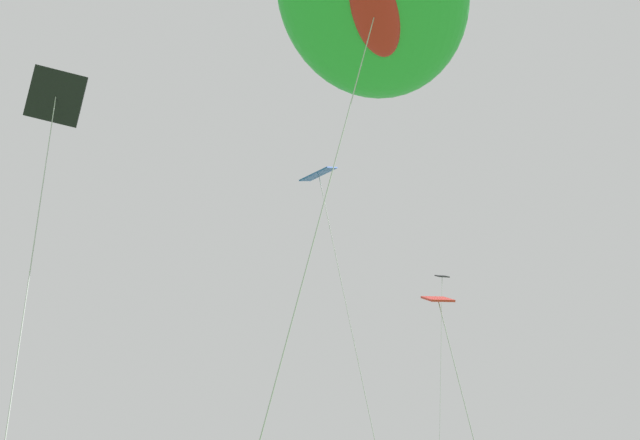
# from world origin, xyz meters

# --- Properties ---
(small_kite_box_yellow) EXTENTS (4.54, 1.17, 18.81)m
(small_kite_box_yellow) POSITION_xyz_m (2.77, 12.51, 17.39)
(small_kite_box_yellow) COLOR blue
(small_kite_box_yellow) RESTS_ON ground
(small_kite_stunt_black) EXTENTS (2.15, 2.50, 13.88)m
(small_kite_stunt_black) POSITION_xyz_m (-5.35, 11.06, 12.94)
(small_kite_stunt_black) COLOR black
(small_kite_stunt_black) RESTS_ON ground
(small_kite_tiny_distant) EXTENTS (1.81, 0.57, 10.79)m
(small_kite_tiny_distant) POSITION_xyz_m (1.95, 8.21, 9.38)
(small_kite_tiny_distant) COLOR red
(small_kite_tiny_distant) RESTS_ON ground
(small_kite_bird_shape) EXTENTS (2.08, 2.30, 21.28)m
(small_kite_bird_shape) POSITION_xyz_m (10.98, 15.41, 16.90)
(small_kite_bird_shape) COLOR black
(small_kite_bird_shape) RESTS_ON ground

